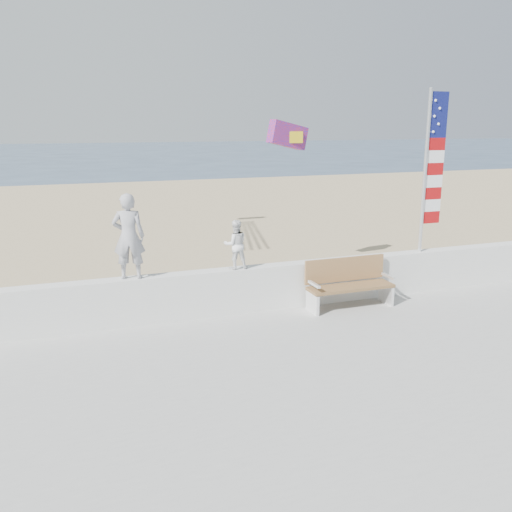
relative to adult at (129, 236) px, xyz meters
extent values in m
plane|color=#2E435C|center=(2.18, -2.00, -1.87)|extent=(220.00, 220.00, 0.00)
cube|color=tan|center=(2.18, 7.00, -1.83)|extent=(90.00, 40.00, 0.08)
cube|color=#ACACA7|center=(2.18, -6.00, -1.74)|extent=(50.00, 12.40, 0.10)
cube|color=silver|center=(2.18, 0.00, -1.24)|extent=(30.00, 0.35, 0.90)
imported|color=#99989D|center=(0.00, 0.00, 0.00)|extent=(0.64, 0.50, 1.57)
imported|color=white|center=(2.03, 0.00, -0.30)|extent=(0.50, 0.40, 0.97)
cube|color=brown|center=(4.30, -0.55, -1.25)|extent=(1.80, 0.50, 0.06)
cube|color=#986D42|center=(4.30, -0.28, -0.94)|extent=(1.80, 0.05, 0.50)
cube|color=white|center=(3.45, -0.55, -1.49)|extent=(0.06, 0.50, 0.40)
cube|color=white|center=(3.45, -0.60, -1.09)|extent=(0.06, 0.45, 0.05)
cube|color=white|center=(5.15, -0.55, -1.49)|extent=(0.06, 0.50, 0.40)
cube|color=silver|center=(5.15, -0.60, -1.09)|extent=(0.06, 0.45, 0.05)
cylinder|color=silver|center=(6.32, 0.00, 0.96)|extent=(0.08, 0.08, 3.50)
cube|color=#0F1451|center=(6.56, 0.00, 2.16)|extent=(0.44, 0.02, 0.95)
cube|color=#9E0A0C|center=(6.56, 0.00, -0.03)|extent=(0.44, 0.02, 0.26)
cube|color=white|center=(6.56, 0.00, 0.23)|extent=(0.44, 0.02, 0.26)
cube|color=#9E0A0C|center=(6.56, 0.00, 0.50)|extent=(0.44, 0.02, 0.26)
cube|color=white|center=(6.56, 0.00, 0.76)|extent=(0.44, 0.02, 0.26)
cube|color=#9E0A0C|center=(6.56, 0.00, 1.03)|extent=(0.44, 0.02, 0.26)
cube|color=white|center=(6.56, 0.00, 1.29)|extent=(0.44, 0.02, 0.26)
cube|color=#9E0A0C|center=(6.56, 0.00, 1.56)|extent=(0.44, 0.02, 0.26)
sphere|color=white|center=(6.44, -0.02, 1.81)|extent=(0.06, 0.06, 0.06)
sphere|color=white|center=(6.56, -0.02, 1.97)|extent=(0.06, 0.06, 0.06)
sphere|color=white|center=(6.44, -0.02, 2.13)|extent=(0.06, 0.06, 0.06)
sphere|color=white|center=(6.56, -0.02, 2.29)|extent=(0.06, 0.06, 0.06)
sphere|color=white|center=(6.44, -0.02, 2.45)|extent=(0.06, 0.06, 0.06)
cube|color=red|center=(4.12, 2.41, 1.72)|extent=(1.10, 0.50, 0.73)
cube|color=yellow|center=(4.27, 2.41, 1.67)|extent=(0.38, 0.28, 0.27)
camera|label=1|loc=(-1.08, -9.79, 1.98)|focal=38.00mm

